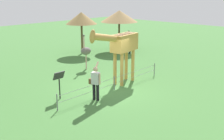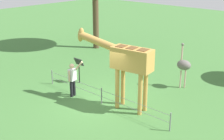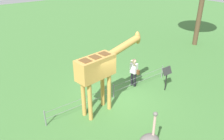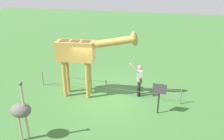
{
  "view_description": "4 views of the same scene",
  "coord_description": "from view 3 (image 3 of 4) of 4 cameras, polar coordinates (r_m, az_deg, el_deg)",
  "views": [
    {
      "loc": [
        9.73,
        9.14,
        4.83
      ],
      "look_at": [
        0.72,
        0.62,
        1.31
      ],
      "focal_mm": 44.5,
      "sensor_mm": 36.0,
      "label": 1
    },
    {
      "loc": [
        -8.7,
        8.99,
        5.92
      ],
      "look_at": [
        -0.18,
        -0.39,
        1.49
      ],
      "focal_mm": 49.79,
      "sensor_mm": 36.0,
      "label": 2
    },
    {
      "loc": [
        -5.65,
        -7.36,
        6.21
      ],
      "look_at": [
        -0.35,
        -0.24,
        1.77
      ],
      "focal_mm": 35.88,
      "sensor_mm": 36.0,
      "label": 3
    },
    {
      "loc": [
        3.02,
        -9.25,
        5.21
      ],
      "look_at": [
        0.47,
        -0.47,
        1.52
      ],
      "focal_mm": 36.06,
      "sensor_mm": 36.0,
      "label": 4
    }
  ],
  "objects": [
    {
      "name": "info_sign",
      "position": [
        11.7,
        13.78,
        -1.0
      ],
      "size": [
        0.56,
        0.21,
        1.32
      ],
      "color": "black",
      "rests_on": "ground_plane"
    },
    {
      "name": "wire_fence",
      "position": [
        11.01,
        0.41,
        -5.26
      ],
      "size": [
        7.05,
        0.05,
        0.75
      ],
      "color": "slate",
      "rests_on": "ground_plane"
    },
    {
      "name": "giraffe",
      "position": [
        9.38,
        -2.8,
        0.63
      ],
      "size": [
        3.71,
        0.98,
        3.22
      ],
      "color": "#C69347",
      "rests_on": "ground_plane"
    },
    {
      "name": "visitor",
      "position": [
        11.84,
        5.6,
        -0.22
      ],
      "size": [
        0.63,
        0.57,
        1.72
      ],
      "color": "black",
      "rests_on": "ground_plane"
    },
    {
      "name": "ground_plane",
      "position": [
        11.17,
        0.69,
        -7.23
      ],
      "size": [
        60.0,
        60.0,
        0.0
      ],
      "primitive_type": "plane",
      "color": "#427538"
    }
  ]
}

